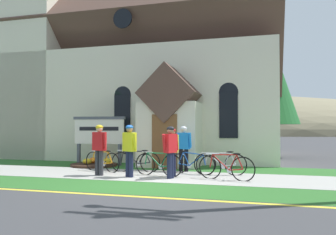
{
  "coord_description": "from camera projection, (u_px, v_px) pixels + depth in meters",
  "views": [
    {
      "loc": [
        3.3,
        -9.28,
        1.61
      ],
      "look_at": [
        -0.47,
        4.27,
        1.99
      ],
      "focal_mm": 37.21,
      "sensor_mm": 36.0,
      "label": 1
    }
  ],
  "objects": [
    {
      "name": "church_sign",
      "position": [
        99.0,
        132.0,
        14.72
      ],
      "size": [
        2.31,
        0.3,
        2.05
      ],
      "color": "#474C56",
      "rests_on": "ground"
    },
    {
      "name": "bicycle_blue",
      "position": [
        136.0,
        161.0,
        12.44
      ],
      "size": [
        1.75,
        0.35,
        0.8
      ],
      "color": "black",
      "rests_on": "ground"
    },
    {
      "name": "flower_bed",
      "position": [
        94.0,
        164.0,
        14.26
      ],
      "size": [
        1.9,
        1.9,
        0.34
      ],
      "color": "#382319",
      "rests_on": "ground"
    },
    {
      "name": "bicycle_silver",
      "position": [
        192.0,
        163.0,
        11.88
      ],
      "size": [
        1.67,
        0.48,
        0.81
      ],
      "color": "black",
      "rests_on": "ground"
    },
    {
      "name": "cyclist_in_orange_jersey",
      "position": [
        99.0,
        146.0,
        11.5
      ],
      "size": [
        0.61,
        0.38,
        1.68
      ],
      "color": "#2D2D33",
      "rests_on": "ground"
    },
    {
      "name": "roadside_conifer",
      "position": [
        267.0,
        74.0,
        18.75
      ],
      "size": [
        3.42,
        3.42,
        7.15
      ],
      "color": "#3D2D1E",
      "rests_on": "ground"
    },
    {
      "name": "grass_verge",
      "position": [
        42.0,
        183.0,
        9.96
      ],
      "size": [
        32.0,
        1.89,
        0.01
      ],
      "primitive_type": "cube",
      "color": "#2D6628",
      "rests_on": "ground"
    },
    {
      "name": "sidewalk_slab",
      "position": [
        82.0,
        173.0,
        12.16
      ],
      "size": [
        32.0,
        2.67,
        0.01
      ],
      "primitive_type": "cube",
      "color": "#A8A59E",
      "rests_on": "ground"
    },
    {
      "name": "bicycle_green",
      "position": [
        158.0,
        164.0,
        11.45
      ],
      "size": [
        1.72,
        0.41,
        0.82
      ],
      "color": "black",
      "rests_on": "ground"
    },
    {
      "name": "distant_hill",
      "position": [
        204.0,
        134.0,
        85.06
      ],
      "size": [
        107.53,
        50.64,
        18.12
      ],
      "primitive_type": "ellipsoid",
      "color": "#847A5B",
      "rests_on": "ground"
    },
    {
      "name": "ground",
      "position": [
        178.0,
        168.0,
        13.63
      ],
      "size": [
        140.0,
        140.0,
        0.0
      ],
      "primitive_type": "plane",
      "color": "#3D3D3F"
    },
    {
      "name": "cyclist_in_yellow_jersey",
      "position": [
        172.0,
        149.0,
        11.15
      ],
      "size": [
        0.33,
        0.63,
        1.58
      ],
      "color": "#191E38",
      "rests_on": "ground"
    },
    {
      "name": "cyclist_in_white_jersey",
      "position": [
        170.0,
        148.0,
        10.82
      ],
      "size": [
        0.37,
        0.71,
        1.63
      ],
      "color": "#191E38",
      "rests_on": "ground"
    },
    {
      "name": "bicycle_black",
      "position": [
        102.0,
        161.0,
        12.56
      ],
      "size": [
        1.62,
        0.61,
        0.79
      ],
      "color": "black",
      "rests_on": "ground"
    },
    {
      "name": "bicycle_white",
      "position": [
        226.0,
        167.0,
        10.54
      ],
      "size": [
        1.76,
        0.49,
        0.85
      ],
      "color": "black",
      "rests_on": "ground"
    },
    {
      "name": "cyclist_in_green_jersey",
      "position": [
        184.0,
        145.0,
        12.56
      ],
      "size": [
        0.61,
        0.36,
        1.64
      ],
      "color": "black",
      "rests_on": "ground"
    },
    {
      "name": "yard_deciduous_tree",
      "position": [
        24.0,
        94.0,
        20.41
      ],
      "size": [
        4.94,
        4.94,
        5.13
      ],
      "color": "#3D2D1E",
      "rests_on": "ground"
    },
    {
      "name": "church_lawn",
      "position": [
        112.0,
        165.0,
        14.51
      ],
      "size": [
        24.0,
        2.23,
        0.01
      ],
      "primitive_type": "cube",
      "color": "#2D6628",
      "rests_on": "ground"
    },
    {
      "name": "bicycle_red",
      "position": [
        221.0,
        164.0,
        11.6
      ],
      "size": [
        1.75,
        0.28,
        0.82
      ],
      "color": "black",
      "rests_on": "ground"
    },
    {
      "name": "church_building",
      "position": [
        149.0,
        69.0,
        20.47
      ],
      "size": [
        14.02,
        12.11,
        14.59
      ],
      "color": "beige",
      "rests_on": "ground"
    },
    {
      "name": "cyclist_in_red_jersey",
      "position": [
        129.0,
        147.0,
        11.12
      ],
      "size": [
        0.56,
        0.52,
        1.67
      ],
      "color": "#191E38",
      "rests_on": "ground"
    },
    {
      "name": "curb_paint_stripe",
      "position": [
        16.0,
        190.0,
        8.91
      ],
      "size": [
        28.0,
        0.16,
        0.01
      ],
      "primitive_type": "cube",
      "color": "yellow",
      "rests_on": "ground"
    }
  ]
}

